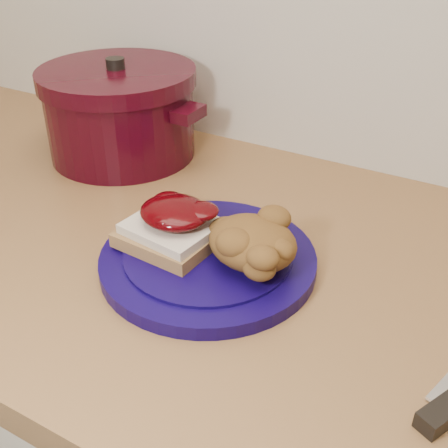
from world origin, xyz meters
The scene contains 5 objects.
plate centered at (-0.06, 1.46, 0.91)m, with size 0.25×0.25×0.02m, color #0D043E.
sandwich centered at (-0.11, 1.46, 0.94)m, with size 0.11×0.10×0.05m.
stuffing_mound centered at (-0.01, 1.47, 0.95)m, with size 0.10×0.09×0.05m, color brown.
dutch_oven centered at (-0.34, 1.66, 0.97)m, with size 0.29×0.24×0.16m.
pepper_grinder centered at (-0.29, 1.68, 0.97)m, with size 0.06×0.06×0.13m.
Camera 1 is at (0.22, 1.01, 1.29)m, focal length 45.00 mm.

